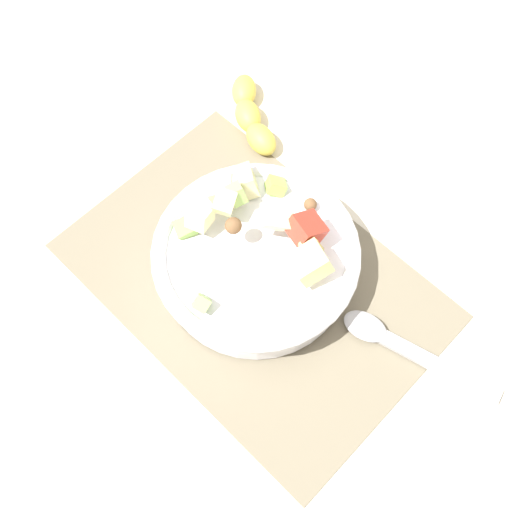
# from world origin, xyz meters

# --- Properties ---
(ground_plane) EXTENTS (2.40, 2.40, 0.00)m
(ground_plane) POSITION_xyz_m (0.00, 0.00, 0.00)
(ground_plane) COLOR silver
(placemat) EXTENTS (0.47, 0.32, 0.01)m
(placemat) POSITION_xyz_m (0.00, 0.00, 0.00)
(placemat) COLOR #756B56
(placemat) RESTS_ON ground_plane
(salad_bowl) EXTENTS (0.26, 0.26, 0.12)m
(salad_bowl) POSITION_xyz_m (0.01, -0.01, 0.04)
(salad_bowl) COLOR white
(salad_bowl) RESTS_ON placemat
(serving_spoon) EXTENTS (0.20, 0.08, 0.01)m
(serving_spoon) POSITION_xyz_m (-0.18, -0.06, 0.01)
(serving_spoon) COLOR #B7B7BC
(serving_spoon) RESTS_ON placemat
(banana_whole) EXTENTS (0.14, 0.10, 0.04)m
(banana_whole) POSITION_xyz_m (0.18, -0.18, 0.02)
(banana_whole) COLOR yellow
(banana_whole) RESTS_ON ground_plane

